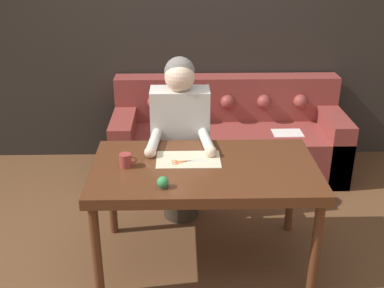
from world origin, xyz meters
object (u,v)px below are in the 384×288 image
at_px(dining_table, 204,176).
at_px(pin_cushion, 163,183).
at_px(person, 180,139).
at_px(mug, 126,160).
at_px(scissors, 183,162).
at_px(couch, 228,140).

bearing_deg(dining_table, pin_cushion, -132.98).
bearing_deg(person, mug, -121.30).
bearing_deg(pin_cushion, scissors, 70.13).
distance_m(dining_table, scissors, 0.17).
relative_size(scissors, mug, 2.10).
height_order(scissors, mug, mug).
distance_m(dining_table, person, 0.59).
height_order(mug, pin_cushion, mug).
bearing_deg(pin_cushion, dining_table, 47.02).
relative_size(person, pin_cushion, 18.23).
xyz_separation_m(dining_table, pin_cushion, (-0.26, -0.28, 0.11)).
height_order(dining_table, mug, mug).
relative_size(couch, person, 1.62).
bearing_deg(couch, dining_table, -101.77).
relative_size(dining_table, couch, 0.69).
relative_size(person, scissors, 5.49).
bearing_deg(couch, person, -118.86).
distance_m(dining_table, mug, 0.52).
bearing_deg(couch, mug, -119.89).
xyz_separation_m(couch, pin_cushion, (-0.55, -1.66, 0.46)).
bearing_deg(person, pin_cushion, -96.90).
height_order(couch, person, person).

